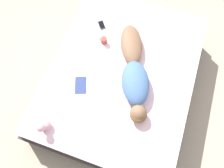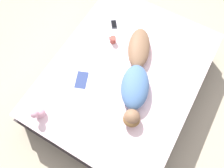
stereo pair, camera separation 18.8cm
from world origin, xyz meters
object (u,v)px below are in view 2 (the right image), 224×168
Objects in this scene: person at (136,76)px; coffee_mug at (113,40)px; open_magazine at (90,81)px; cell_phone at (114,24)px.

person is 0.61m from coffee_mug.
open_magazine is 4.83× the size of coffee_mug.
open_magazine is 0.64m from coffee_mug.
coffee_mug is at bearing -107.34° from open_magazine.
cell_phone is at bearing -100.35° from open_magazine.
person is at bearing 146.77° from coffee_mug.
cell_phone is (0.13, -0.25, -0.04)m from coffee_mug.
person is 12.29× the size of coffee_mug.
open_magazine is at bearing 93.72° from coffee_mug.
person reaches higher than open_magazine.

